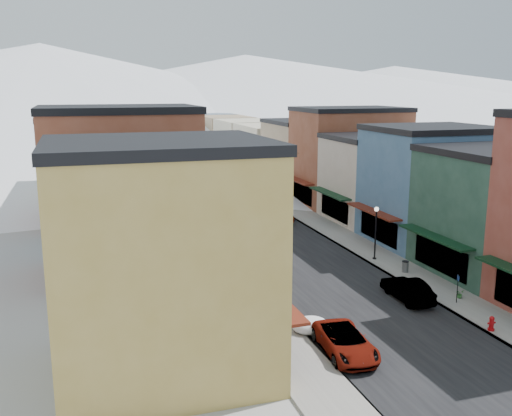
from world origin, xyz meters
TOP-DOWN VIEW (x-y plane):
  - ground at (0.00, 0.00)m, footprint 600.00×600.00m
  - road at (0.00, 60.00)m, footprint 10.00×160.00m
  - sidewalk_left at (-6.60, 60.00)m, footprint 3.20×160.00m
  - sidewalk_right at (6.60, 60.00)m, footprint 3.20×160.00m
  - curb_left at (-5.05, 60.00)m, footprint 0.10×160.00m
  - curb_right at (5.05, 60.00)m, footprint 0.10×160.00m
  - bldg_l_yellow at (-13.19, 4.00)m, footprint 11.30×8.70m
  - bldg_l_cream at (-13.19, 12.50)m, footprint 11.30×8.20m
  - bldg_l_brick_near at (-13.69, 20.50)m, footprint 12.30×8.20m
  - bldg_l_grayblue at (-13.19, 29.00)m, footprint 11.30×9.20m
  - bldg_l_brick_far at (-14.19, 38.00)m, footprint 13.30×9.20m
  - bldg_l_tan at (-13.19, 48.00)m, footprint 11.30×11.20m
  - bldg_r_green at (13.19, 12.00)m, footprint 11.30×9.20m
  - bldg_r_blue at (13.19, 21.00)m, footprint 11.30×9.20m
  - bldg_r_cream at (13.69, 30.00)m, footprint 12.30×9.20m
  - bldg_r_brick_far at (14.19, 39.00)m, footprint 13.30×9.20m
  - bldg_r_tan at (13.19, 49.00)m, footprint 11.30×11.20m
  - distant_blocks at (0.00, 83.00)m, footprint 34.00×55.00m
  - mountain_ridge at (-19.47, 277.18)m, footprint 670.00×340.00m
  - overhead_cables at (0.00, 47.50)m, footprint 16.40×15.04m
  - car_white_suv at (-3.88, 3.00)m, footprint 2.78×5.26m
  - car_silver_sedan at (-4.30, 22.50)m, footprint 2.03×4.44m
  - car_dark_hatch at (-3.98, 30.58)m, footprint 2.04×4.94m
  - car_silver_wagon at (-3.95, 41.94)m, footprint 2.86×5.86m
  - car_green_sedan at (3.53, 8.86)m, footprint 1.73×4.63m
  - car_gray_suv at (3.50, 32.62)m, footprint 1.62×3.90m
  - car_black_sedan at (3.50, 39.41)m, footprint 2.46×5.07m
  - car_lane_silver at (-1.27, 61.36)m, footprint 2.45×4.91m
  - car_lane_white at (1.85, 71.18)m, footprint 2.88×5.52m
  - fire_hydrant at (5.32, 2.90)m, footprint 0.50×0.38m
  - parking_sign at (6.11, 7.12)m, footprint 0.08×0.26m
  - trash_can at (6.35, 13.59)m, footprint 0.51×0.51m
  - streetlamp_near at (5.81, 17.27)m, footprint 0.36×0.36m
  - streetlamp_far at (5.20, 46.96)m, footprint 0.35×0.35m
  - planter_near at (6.84, 7.78)m, footprint 0.61×0.56m
  - snow_pile_near at (-4.57, 6.12)m, footprint 2.17×2.53m
  - snow_pile_mid at (-4.88, 25.90)m, footprint 2.22×2.56m
  - snow_pile_far at (-4.28, 33.47)m, footprint 2.06×2.47m

SIDE VIEW (x-z plane):
  - ground at x=0.00m, z-range 0.00..0.00m
  - road at x=0.00m, z-range 0.00..0.01m
  - sidewalk_left at x=-6.60m, z-range 0.00..0.15m
  - sidewalk_right at x=6.60m, z-range 0.00..0.15m
  - curb_left at x=-5.05m, z-range 0.00..0.15m
  - curb_right at x=5.05m, z-range 0.00..0.15m
  - snow_pile_far at x=-4.28m, z-range -0.02..0.85m
  - snow_pile_near at x=-4.57m, z-range -0.02..0.90m
  - planter_near at x=6.84m, z-range 0.15..0.73m
  - snow_pile_mid at x=-4.88m, z-range -0.02..0.92m
  - fire_hydrant at x=5.32m, z-range 0.11..0.97m
  - trash_can at x=6.35m, z-range 0.16..1.02m
  - car_gray_suv at x=3.50m, z-range 0.00..1.32m
  - car_white_suv at x=-3.88m, z-range 0.00..1.41m
  - car_black_sedan at x=3.50m, z-range 0.00..1.42m
  - car_silver_sedan at x=-4.30m, z-range 0.00..1.48m
  - car_lane_white at x=1.85m, z-range 0.00..1.48m
  - car_green_sedan at x=3.53m, z-range 0.00..1.51m
  - car_dark_hatch at x=-3.98m, z-range 0.00..1.59m
  - car_lane_silver at x=-1.27m, z-range 0.00..1.61m
  - car_silver_wagon at x=-3.95m, z-range 0.00..1.64m
  - parking_sign at x=6.11m, z-range 0.31..2.26m
  - streetlamp_far at x=5.20m, z-range 0.70..4.93m
  - streetlamp_near at x=5.81m, z-range 0.71..5.02m
  - distant_blocks at x=0.00m, z-range 0.00..8.00m
  - bldg_r_cream at x=13.69m, z-range 0.01..9.01m
  - bldg_l_grayblue at x=-13.19m, z-range 0.01..9.01m
  - bldg_r_tan at x=13.19m, z-range 0.01..9.51m
  - bldg_r_green at x=13.19m, z-range 0.01..9.51m
  - bldg_l_cream at x=-13.19m, z-range 0.01..9.51m
  - bldg_l_tan at x=-13.19m, z-range 0.01..10.01m
  - bldg_r_blue at x=13.19m, z-range 0.01..10.51m
  - bldg_l_brick_far at x=-14.19m, z-range 0.01..11.01m
  - bldg_r_brick_far at x=14.19m, z-range 0.01..11.51m
  - bldg_l_yellow at x=-13.19m, z-range 0.01..11.51m
  - overhead_cables at x=0.00m, z-range 6.18..6.22m
  - bldg_l_brick_near at x=-13.69m, z-range 0.01..12.51m
  - mountain_ridge at x=-19.47m, z-range -2.64..31.36m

